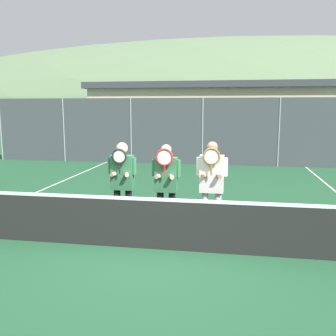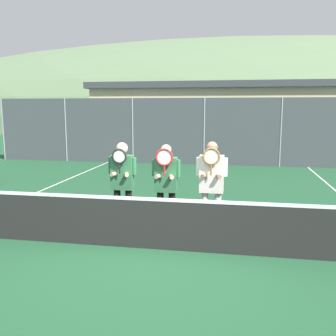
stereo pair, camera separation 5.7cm
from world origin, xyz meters
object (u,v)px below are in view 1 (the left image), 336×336
object	(u,v)px
car_left_of_center	(196,139)
player_center_right	(212,182)
player_leftmost	(122,179)
player_center_left	(166,182)
car_far_left	(102,137)
car_center	(308,140)

from	to	relation	value
car_left_of_center	player_center_right	bearing A→B (deg)	-83.02
player_leftmost	car_left_of_center	xyz separation A→B (m)	(0.31, 11.42, -0.14)
player_center_left	player_center_right	xyz separation A→B (m)	(0.86, -0.05, 0.05)
player_center_left	player_leftmost	bearing A→B (deg)	179.61
player_center_left	car_far_left	world-z (taller)	player_center_left
car_left_of_center	car_center	xyz separation A→B (m)	(5.18, -0.24, 0.03)
player_center_right	player_center_left	bearing A→B (deg)	176.57
player_leftmost	player_center_left	world-z (taller)	player_leftmost
player_leftmost	player_center_left	size ratio (longest dim) A/B	1.01
player_leftmost	car_center	xyz separation A→B (m)	(5.49, 11.18, -0.11)
player_center_right	car_center	bearing A→B (deg)	71.45
player_leftmost	car_center	world-z (taller)	car_center
player_center_right	player_leftmost	bearing A→B (deg)	178.09
player_leftmost	player_center_right	distance (m)	1.72
player_leftmost	car_far_left	bearing A→B (deg)	111.62
player_center_left	car_center	distance (m)	12.11
player_center_right	car_center	xyz separation A→B (m)	(3.77, 11.24, -0.13)
player_leftmost	car_center	bearing A→B (deg)	63.86
car_far_left	car_left_of_center	bearing A→B (deg)	-2.06
player_center_left	car_center	bearing A→B (deg)	67.51
player_center_right	car_left_of_center	bearing A→B (deg)	96.98
player_leftmost	car_far_left	world-z (taller)	player_leftmost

